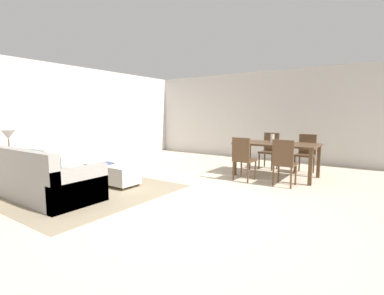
% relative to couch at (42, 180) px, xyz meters
% --- Properties ---
extents(ground_plane, '(10.80, 10.80, 0.00)m').
position_rel_couch_xyz_m(ground_plane, '(2.11, 1.08, -0.29)').
color(ground_plane, beige).
extents(wall_back, '(9.00, 0.12, 2.70)m').
position_rel_couch_xyz_m(wall_back, '(2.11, 6.08, 1.06)').
color(wall_back, beige).
rests_on(wall_back, ground_plane).
extents(wall_left, '(0.12, 11.00, 2.70)m').
position_rel_couch_xyz_m(wall_left, '(-2.39, 1.58, 1.06)').
color(wall_left, beige).
rests_on(wall_left, ground_plane).
extents(area_rug, '(3.00, 2.80, 0.01)m').
position_rel_couch_xyz_m(area_rug, '(0.15, 0.64, -0.29)').
color(area_rug, gray).
rests_on(area_rug, ground_plane).
extents(couch, '(2.14, 0.95, 0.86)m').
position_rel_couch_xyz_m(couch, '(0.00, 0.00, 0.00)').
color(couch, gray).
rests_on(couch, ground_plane).
extents(ottoman_table, '(1.16, 0.49, 0.41)m').
position_rel_couch_xyz_m(ottoman_table, '(0.30, 1.23, -0.06)').
color(ottoman_table, silver).
rests_on(ottoman_table, ground_plane).
extents(side_table, '(0.40, 0.40, 0.57)m').
position_rel_couch_xyz_m(side_table, '(-1.37, 0.09, 0.16)').
color(side_table, brown).
rests_on(side_table, ground_plane).
extents(table_lamp, '(0.26, 0.26, 0.53)m').
position_rel_couch_xyz_m(table_lamp, '(-1.37, 0.09, 0.69)').
color(table_lamp, brown).
rests_on(table_lamp, side_table).
extents(dining_table, '(1.76, 0.94, 0.76)m').
position_rel_couch_xyz_m(dining_table, '(2.75, 3.82, 0.38)').
color(dining_table, '#513823').
rests_on(dining_table, ground_plane).
extents(dining_chair_near_left, '(0.43, 0.43, 0.92)m').
position_rel_couch_xyz_m(dining_chair_near_left, '(2.31, 3.01, 0.23)').
color(dining_chair_near_left, '#513823').
rests_on(dining_chair_near_left, ground_plane).
extents(dining_chair_near_right, '(0.40, 0.40, 0.92)m').
position_rel_couch_xyz_m(dining_chair_near_right, '(3.16, 3.02, 0.23)').
color(dining_chair_near_right, '#513823').
rests_on(dining_chair_near_right, ground_plane).
extents(dining_chair_far_left, '(0.43, 0.43, 0.92)m').
position_rel_couch_xyz_m(dining_chair_far_left, '(2.32, 4.66, 0.23)').
color(dining_chair_far_left, '#513823').
rests_on(dining_chair_far_left, ground_plane).
extents(dining_chair_far_right, '(0.43, 0.43, 0.92)m').
position_rel_couch_xyz_m(dining_chair_far_right, '(3.21, 4.64, 0.23)').
color(dining_chair_far_right, '#513823').
rests_on(dining_chair_far_right, ground_plane).
extents(vase_centerpiece, '(0.08, 0.08, 0.20)m').
position_rel_couch_xyz_m(vase_centerpiece, '(2.65, 3.83, 0.57)').
color(vase_centerpiece, silver).
rests_on(vase_centerpiece, dining_table).
extents(book_on_ottoman, '(0.28, 0.23, 0.03)m').
position_rel_couch_xyz_m(book_on_ottoman, '(0.17, 1.21, 0.13)').
color(book_on_ottoman, '#3F4C72').
rests_on(book_on_ottoman, ottoman_table).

